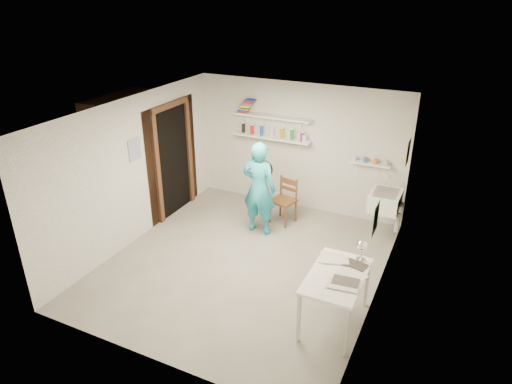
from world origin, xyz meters
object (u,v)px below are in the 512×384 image
at_px(wall_clock, 265,169).
at_px(work_table, 335,299).
at_px(belfast_sink, 385,201).
at_px(man, 259,188).
at_px(desk_lamp, 362,246).
at_px(wooden_chair, 283,201).

height_order(wall_clock, work_table, wall_clock).
xyz_separation_m(belfast_sink, man, (-1.98, -0.70, 0.12)).
relative_size(wall_clock, desk_lamp, 2.15).
bearing_deg(man, wall_clock, -88.30).
bearing_deg(wall_clock, desk_lamp, -35.61).
distance_m(wooden_chair, desk_lamp, 2.60).
xyz_separation_m(belfast_sink, wooden_chair, (-1.73, -0.21, -0.27)).
relative_size(work_table, desk_lamp, 8.00).
bearing_deg(wooden_chair, wall_clock, -118.81).
bearing_deg(wall_clock, work_table, -45.45).
xyz_separation_m(wall_clock, desk_lamp, (2.05, -1.51, -0.14)).
distance_m(wooden_chair, work_table, 2.76).
bearing_deg(belfast_sink, wooden_chair, -173.24).
height_order(belfast_sink, desk_lamp, desk_lamp).
bearing_deg(work_table, belfast_sink, 87.41).
distance_m(man, desk_lamp, 2.43).
bearing_deg(wall_clock, man, -88.30).
bearing_deg(man, wooden_chair, -115.29).
distance_m(man, wall_clock, 0.35).
height_order(belfast_sink, wooden_chair, wooden_chair).
bearing_deg(desk_lamp, wall_clock, 143.54).
distance_m(wall_clock, desk_lamp, 2.55).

